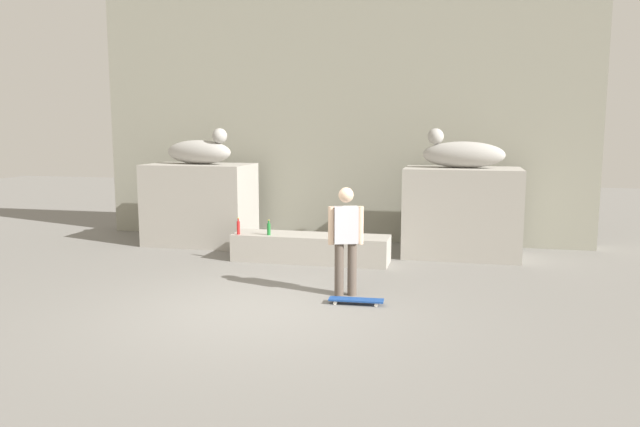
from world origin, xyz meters
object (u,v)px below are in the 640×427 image
(statue_reclining_left, at_px, (200,151))
(bottle_green, at_px, (269,229))
(skater, at_px, (346,236))
(statue_reclining_right, at_px, (461,154))
(bottle_red, at_px, (238,227))
(skateboard, at_px, (356,300))

(statue_reclining_left, xyz_separation_m, bottle_green, (2.00, -1.39, -1.41))
(skater, height_order, bottle_green, skater)
(statue_reclining_right, bearing_deg, statue_reclining_left, 4.52)
(bottle_green, height_order, bottle_red, bottle_red)
(statue_reclining_left, xyz_separation_m, bottle_red, (1.41, -1.45, -1.40))
(bottle_green, relative_size, bottle_red, 0.91)
(skater, relative_size, bottle_green, 5.67)
(statue_reclining_right, relative_size, skateboard, 2.02)
(skateboard, distance_m, bottle_red, 3.63)
(statue_reclining_left, relative_size, skater, 1.00)
(skater, distance_m, bottle_red, 3.13)
(skater, relative_size, bottle_red, 5.13)
(statue_reclining_left, height_order, statue_reclining_right, same)
(bottle_green, bearing_deg, skater, -46.60)
(skater, xyz_separation_m, bottle_green, (-1.87, 1.98, -0.28))
(bottle_green, distance_m, bottle_red, 0.60)
(statue_reclining_left, xyz_separation_m, skateboard, (4.11, -3.80, -1.99))
(skater, xyz_separation_m, bottle_red, (-2.46, 1.91, -0.26))
(bottle_red, bearing_deg, bottle_green, 6.32)
(skater, distance_m, bottle_green, 2.74)
(skateboard, bearing_deg, bottle_red, 136.07)
(statue_reclining_right, distance_m, bottle_red, 4.61)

